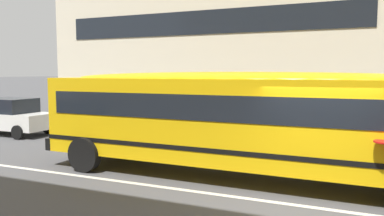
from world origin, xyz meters
TOP-DOWN VIEW (x-y plane):
  - ground_plane at (0.00, 0.00)m, footprint 400.00×400.00m
  - sidewalk_far at (0.00, 7.08)m, footprint 120.00×3.00m
  - lane_centreline at (0.00, 0.00)m, footprint 110.00×0.16m
  - school_bus at (-1.93, 1.58)m, footprint 12.68×3.12m
  - parked_car_white_end_of_row at (-13.63, 4.34)m, footprint 3.91×1.90m
  - apartment_block_far_left at (-6.02, 14.40)m, footprint 17.46×11.71m

SIDE VIEW (x-z plane):
  - ground_plane at x=0.00m, z-range 0.00..0.00m
  - lane_centreline at x=0.00m, z-range 0.00..0.01m
  - sidewalk_far at x=0.00m, z-range 0.00..0.01m
  - parked_car_white_end_of_row at x=-13.63m, z-range 0.02..1.66m
  - school_bus at x=-1.93m, z-range 0.27..3.09m
  - apartment_block_far_left at x=-6.02m, z-range 0.00..13.30m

